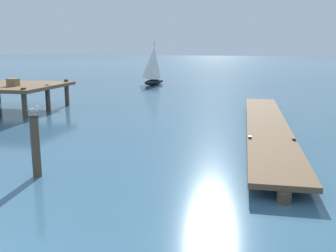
% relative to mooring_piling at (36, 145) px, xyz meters
% --- Properties ---
extents(floating_dock, '(3.45, 17.12, 0.53)m').
position_rel_mooring_piling_xyz_m(floating_dock, '(6.29, 8.44, -0.61)').
color(floating_dock, brown).
rests_on(floating_dock, ground).
extents(pier_platform, '(6.60, 6.39, 2.04)m').
position_rel_mooring_piling_xyz_m(pier_platform, '(-9.35, 10.37, 0.47)').
color(pier_platform, brown).
rests_on(pier_platform, ground).
extents(mooring_piling, '(0.30, 0.30, 1.88)m').
position_rel_mooring_piling_xyz_m(mooring_piling, '(0.00, 0.00, 0.00)').
color(mooring_piling, '#4C3D2D').
rests_on(mooring_piling, ground).
extents(perched_seagull, '(0.29, 0.32, 0.27)m').
position_rel_mooring_piling_xyz_m(perched_seagull, '(-0.00, -0.00, 1.05)').
color(perched_seagull, gold).
rests_on(perched_seagull, mooring_piling).
extents(distant_sailboat, '(2.59, 4.23, 4.44)m').
position_rel_mooring_piling_xyz_m(distant_sailboat, '(-6.34, 29.00, 1.02)').
color(distant_sailboat, black).
rests_on(distant_sailboat, ground).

